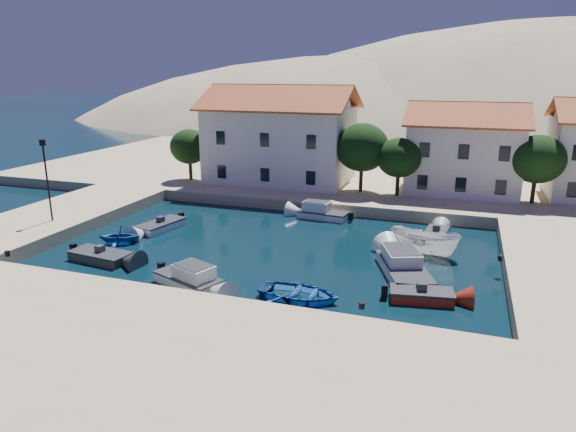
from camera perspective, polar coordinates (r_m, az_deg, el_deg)
The scene contains 20 objects.
ground at distance 27.78m, azimuth -8.91°, elevation -10.28°, with size 400.00×400.00×0.00m, color black.
quay_south at distance 23.10m, azimuth -16.13°, elevation -15.14°, with size 52.00×12.00×1.00m, color tan.
quay_west at distance 46.00m, azimuth -24.30°, elevation -0.21°, with size 8.00×20.00×1.00m, color tan.
quay_north at distance 61.83m, azimuth 9.40°, elevation 4.84°, with size 80.00×36.00×1.00m, color tan.
hills at distance 150.03m, azimuth 21.77°, elevation 1.07°, with size 254.00×176.00×99.00m.
building_left at distance 53.40m, azimuth -0.83°, elevation 9.23°, with size 14.70×9.45×9.70m.
building_mid at distance 51.35m, azimuth 18.99°, elevation 7.30°, with size 10.50×8.40×8.30m.
trees at distance 48.49m, azimuth 9.98°, elevation 6.99°, with size 37.30×5.30×6.45m.
lamppost at distance 42.66m, azimuth -25.28°, elevation 4.39°, with size 0.35×0.25×6.22m.
bollards at distance 29.49m, azimuth -0.64°, elevation -6.03°, with size 29.36×9.56×0.30m.
motorboat_grey_sw at distance 36.23m, azimuth -20.09°, elevation -4.23°, with size 4.34×2.28×1.25m.
cabin_cruiser_south at distance 30.74m, azimuth -11.07°, elevation -6.76°, with size 4.68×3.25×1.60m.
rowboat_south at distance 28.72m, azimuth 1.26°, elevation -9.17°, with size 3.28×4.59×0.95m, color #1C4D9B.
motorboat_red_se at distance 29.29m, azimuth 14.62°, elevation -8.55°, with size 3.62×2.08×1.25m.
cabin_cruiser_east at distance 32.44m, azimuth 12.75°, elevation -5.62°, with size 4.28×6.25×1.60m.
boat_east at distance 36.61m, azimuth 14.84°, elevation -4.05°, with size 1.86×4.95×1.91m, color silver.
motorboat_white_ne at distance 39.98m, azimuth 16.12°, elevation -2.00°, with size 1.86×3.44×1.25m.
rowboat_west at distance 39.30m, azimuth -18.16°, elevation -2.94°, with size 2.50×2.90×1.53m, color #1C4D9B.
motorboat_white_west at distance 41.82m, azimuth -13.93°, elevation -1.05°, with size 2.56×4.36×1.25m.
cabin_cruiser_north at distance 43.65m, azimuth 3.91°, elevation 0.35°, with size 4.36×2.18×1.60m.
Camera 1 is at (12.04, -21.88, 12.19)m, focal length 32.00 mm.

